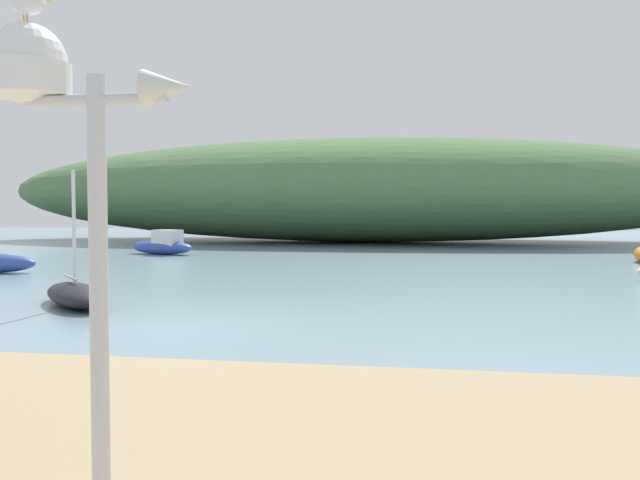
{
  "coord_description": "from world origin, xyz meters",
  "views": [
    {
      "loc": [
        4.76,
        -12.24,
        2.19
      ],
      "look_at": [
        1.42,
        6.55,
        1.32
      ],
      "focal_mm": 39.62,
      "sensor_mm": 36.0,
      "label": 1
    }
  ],
  "objects_px": {
    "seagull_on_radar": "(28,2)",
    "motorboat_far_left": "(163,245)",
    "mast_structure": "(48,106)",
    "sailboat_east_reach": "(75,294)"
  },
  "relations": [
    {
      "from": "seagull_on_radar",
      "to": "sailboat_east_reach",
      "type": "distance_m",
      "value": 12.07
    },
    {
      "from": "seagull_on_radar",
      "to": "mast_structure",
      "type": "bearing_deg",
      "value": -6.11
    },
    {
      "from": "sailboat_east_reach",
      "to": "motorboat_far_left",
      "type": "distance_m",
      "value": 17.49
    },
    {
      "from": "sailboat_east_reach",
      "to": "motorboat_far_left",
      "type": "relative_size",
      "value": 0.86
    },
    {
      "from": "seagull_on_radar",
      "to": "motorboat_far_left",
      "type": "height_order",
      "value": "seagull_on_radar"
    },
    {
      "from": "mast_structure",
      "to": "motorboat_far_left",
      "type": "bearing_deg",
      "value": 111.28
    },
    {
      "from": "mast_structure",
      "to": "motorboat_far_left",
      "type": "xyz_separation_m",
      "value": [
        -10.54,
        27.06,
        -2.4
      ]
    },
    {
      "from": "mast_structure",
      "to": "sailboat_east_reach",
      "type": "xyz_separation_m",
      "value": [
        -5.61,
        10.28,
        -2.57
      ]
    },
    {
      "from": "mast_structure",
      "to": "seagull_on_radar",
      "type": "bearing_deg",
      "value": 173.89
    },
    {
      "from": "mast_structure",
      "to": "seagull_on_radar",
      "type": "height_order",
      "value": "seagull_on_radar"
    }
  ]
}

